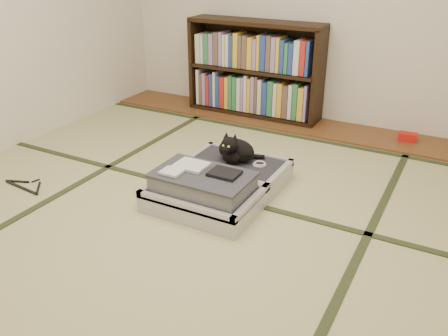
% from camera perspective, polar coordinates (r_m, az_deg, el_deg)
% --- Properties ---
extents(floor, '(4.50, 4.50, 0.00)m').
position_cam_1_polar(floor, '(2.96, -4.10, -6.74)').
color(floor, '#C5C483').
rests_on(floor, ground).
extents(wood_strip, '(4.00, 0.50, 0.02)m').
position_cam_1_polar(wood_strip, '(4.60, 9.28, 5.16)').
color(wood_strip, brown).
rests_on(wood_strip, ground).
extents(red_item, '(0.16, 0.10, 0.07)m').
position_cam_1_polar(red_item, '(4.42, 21.20, 3.52)').
color(red_item, red).
rests_on(red_item, wood_strip).
extents(tatami_borders, '(4.00, 4.50, 0.01)m').
position_cam_1_polar(tatami_borders, '(3.33, 0.42, -2.72)').
color(tatami_borders, '#2D381E').
rests_on(tatami_borders, ground).
extents(bookcase, '(1.33, 0.30, 0.92)m').
position_cam_1_polar(bookcase, '(4.73, 3.69, 11.57)').
color(bookcase, black).
rests_on(bookcase, wood_strip).
extents(suitcase, '(0.71, 0.95, 0.28)m').
position_cam_1_polar(suitcase, '(3.22, -0.81, -1.89)').
color(suitcase, silver).
rests_on(suitcase, floor).
extents(cat, '(0.32, 0.32, 0.25)m').
position_cam_1_polar(cat, '(3.40, 1.32, 2.15)').
color(cat, black).
rests_on(cat, suitcase).
extents(cable_coil, '(0.10, 0.10, 0.02)m').
position_cam_1_polar(cable_coil, '(3.40, 4.30, 0.48)').
color(cable_coil, white).
rests_on(cable_coil, suitcase).
extents(hanger, '(0.37, 0.18, 0.01)m').
position_cam_1_polar(hanger, '(3.67, -22.83, -2.00)').
color(hanger, black).
rests_on(hanger, floor).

